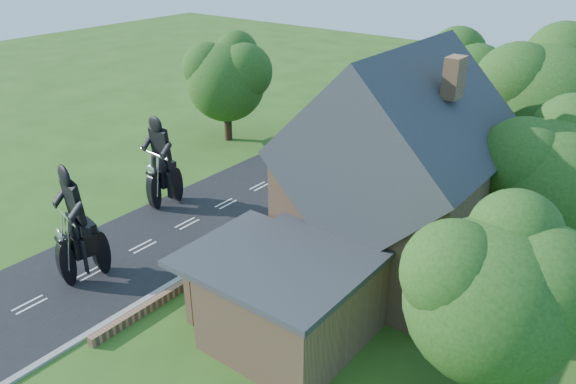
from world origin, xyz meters
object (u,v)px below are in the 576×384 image
Objects in this scene: annex at (291,297)px; motorcycle_lead at (85,262)px; house at (396,181)px; motorcycle_follow at (165,192)px; garden_wall at (273,230)px.

motorcycle_lead is at bearing -165.57° from annex.
annex is at bearing -95.24° from house.
motorcycle_follow is (-13.16, -2.11, -3.55)m from house.
garden_wall is at bearing -166.11° from motorcycle_follow.
motorcycle_follow is (-2.84, 7.19, -0.04)m from motorcycle_lead.
motorcycle_lead reaches higher than motorcycle_follow.
annex is at bearing -152.86° from motorcycle_lead.
motorcycle_lead is at bearing -138.01° from house.
motorcycle_lead is 1.05× the size of motorcycle_follow.
house is 1.45× the size of annex.
annex is (5.57, -5.80, 1.57)m from garden_wall.
annex reaches higher than motorcycle_lead.
garden_wall is 12.89× the size of motorcycle_follow.
motorcycle_lead is (-9.71, -2.50, -0.93)m from annex.
motorcycle_follow is at bearing -170.94° from garden_wall.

